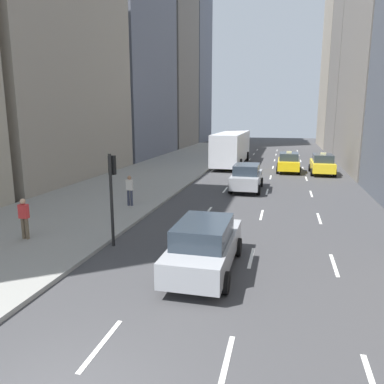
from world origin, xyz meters
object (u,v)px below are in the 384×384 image
at_px(taxi_lead, 322,164).
at_px(sedan_silver_behind, 247,177).
at_px(sedan_black_near, 205,245).
at_px(traffic_light_pole, 112,185).
at_px(pedestrian_far_walking, 130,189).
at_px(city_bus, 232,147).
at_px(pedestrian_mid_block, 24,217).
at_px(taxi_second, 289,162).

relative_size(taxi_lead, sedan_silver_behind, 0.96).
height_order(sedan_black_near, traffic_light_pole, traffic_light_pole).
xyz_separation_m(sedan_silver_behind, pedestrian_far_walking, (-5.68, -6.50, 0.16)).
distance_m(sedan_silver_behind, city_bus, 13.24).
xyz_separation_m(sedan_silver_behind, pedestrian_mid_block, (-7.52, -12.71, 0.16)).
height_order(sedan_silver_behind, pedestrian_far_walking, pedestrian_far_walking).
bearing_deg(pedestrian_far_walking, sedan_silver_behind, 48.88).
relative_size(sedan_silver_behind, city_bus, 0.40).
xyz_separation_m(pedestrian_far_walking, traffic_light_pole, (1.73, -5.64, 1.34)).
relative_size(taxi_lead, pedestrian_far_walking, 2.67).
distance_m(pedestrian_mid_block, traffic_light_pole, 3.85).
relative_size(taxi_second, sedan_silver_behind, 0.96).
bearing_deg(taxi_second, city_bus, 145.99).
relative_size(pedestrian_far_walking, traffic_light_pole, 0.46).
bearing_deg(pedestrian_mid_block, taxi_second, 64.71).
distance_m(sedan_silver_behind, pedestrian_mid_block, 14.77).
xyz_separation_m(sedan_black_near, traffic_light_pole, (-3.95, 1.57, 1.53)).
height_order(taxi_second, sedan_silver_behind, taxi_second).
xyz_separation_m(taxi_lead, pedestrian_mid_block, (-13.12, -21.23, 0.19)).
xyz_separation_m(taxi_second, pedestrian_mid_block, (-10.32, -21.83, 0.19)).
relative_size(taxi_lead, pedestrian_mid_block, 2.67).
height_order(taxi_lead, traffic_light_pole, traffic_light_pole).
distance_m(city_bus, traffic_light_pole, 25.09).
height_order(sedan_black_near, sedan_silver_behind, sedan_silver_behind).
relative_size(taxi_second, city_bus, 0.38).
height_order(taxi_second, pedestrian_far_walking, taxi_second).
bearing_deg(pedestrian_mid_block, traffic_light_pole, 9.06).
bearing_deg(taxi_second, sedan_black_near, -96.99).
bearing_deg(pedestrian_far_walking, pedestrian_mid_block, -106.50).
bearing_deg(taxi_lead, taxi_second, 167.90).
height_order(sedan_black_near, city_bus, city_bus).
relative_size(taxi_lead, city_bus, 0.38).
distance_m(taxi_second, traffic_light_pole, 22.36).
relative_size(sedan_black_near, pedestrian_far_walking, 2.96).
distance_m(sedan_black_near, pedestrian_far_walking, 9.18).
bearing_deg(traffic_light_pole, city_bus, 87.40).
relative_size(city_bus, pedestrian_far_walking, 7.04).
bearing_deg(traffic_light_pole, taxi_second, 72.39).
bearing_deg(sedan_silver_behind, pedestrian_far_walking, -131.12).
xyz_separation_m(city_bus, traffic_light_pole, (-1.14, -25.05, 0.62)).
distance_m(taxi_second, sedan_black_near, 23.01).
distance_m(taxi_lead, sedan_silver_behind, 10.20).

